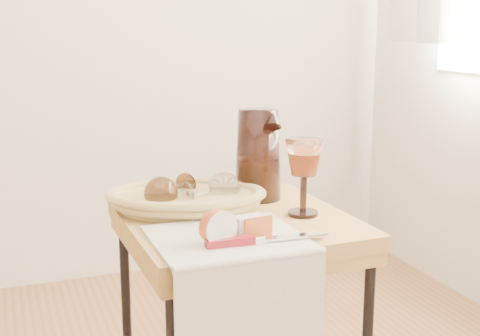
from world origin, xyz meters
name	(u,v)px	position (x,y,z in m)	size (l,w,h in m)	color
tea_towel	(227,238)	(0.50, 0.27, 0.65)	(0.31, 0.28, 0.01)	white
bread_basket	(186,201)	(0.48, 0.51, 0.67)	(0.34, 0.23, 0.05)	#A28240
goblet_lying_a	(172,189)	(0.45, 0.53, 0.70)	(0.13, 0.08, 0.08)	brown
goblet_lying_b	(209,190)	(0.53, 0.49, 0.69)	(0.13, 0.08, 0.08)	white
pitcher	(258,155)	(0.69, 0.56, 0.76)	(0.16, 0.24, 0.27)	black
wine_goblet	(304,177)	(0.73, 0.38, 0.73)	(0.09, 0.09, 0.18)	white
apple_half	(216,226)	(0.47, 0.24, 0.69)	(0.08, 0.04, 0.07)	red
apple_wedge	(249,226)	(0.55, 0.26, 0.67)	(0.07, 0.04, 0.04)	silver
table_knife	(263,237)	(0.56, 0.22, 0.66)	(0.25, 0.03, 0.02)	silver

